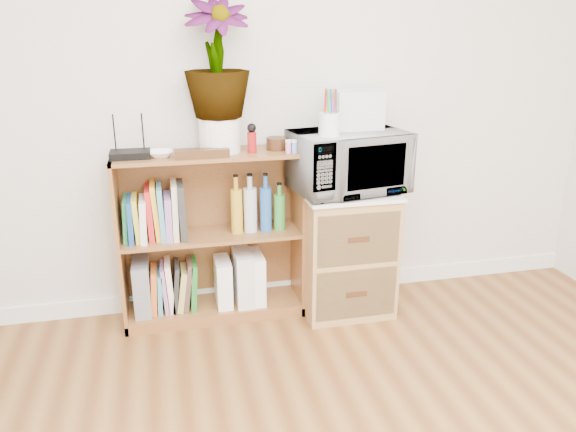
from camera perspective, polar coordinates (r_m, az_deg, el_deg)
name	(u,v)px	position (r m, az deg, el deg)	size (l,w,h in m)	color
skirting_board	(270,289)	(3.48, -1.87, -7.45)	(4.00, 0.02, 0.10)	white
bookshelf	(212,237)	(3.13, -7.75, -2.17)	(1.00, 0.30, 0.95)	brown
wicker_unit	(344,252)	(3.26, 5.75, -3.63)	(0.50, 0.45, 0.70)	#9E7542
microwave	(348,162)	(3.08, 6.14, 5.52)	(0.59, 0.40, 0.33)	white
pen_cup	(329,124)	(2.91, 4.21, 9.27)	(0.11, 0.11, 0.12)	white
small_appliance	(356,109)	(3.14, 6.90, 10.72)	(0.26, 0.22, 0.21)	silver
router	(130,154)	(2.97, -15.74, 6.05)	(0.20, 0.14, 0.04)	black
white_bowl	(161,154)	(2.96, -12.81, 6.19)	(0.13, 0.13, 0.03)	white
plant_pot	(220,135)	(3.00, -6.95, 8.19)	(0.21, 0.21, 0.18)	white
potted_plant	(217,59)	(2.96, -7.26, 15.58)	(0.33, 0.33, 0.59)	#307834
trinket_box	(202,154)	(2.89, -8.72, 6.29)	(0.27, 0.07, 0.04)	#37220F
kokeshi_doll	(252,142)	(2.97, -3.69, 7.47)	(0.05, 0.05, 0.11)	maroon
wooden_bowl	(277,144)	(3.05, -1.18, 7.37)	(0.11, 0.11, 0.06)	#33190E
paint_jars	(294,148)	(2.97, 0.65, 6.95)	(0.10, 0.04, 0.05)	pink
file_box	(142,286)	(3.23, -14.61, -6.93)	(0.09, 0.24, 0.30)	slate
magazine_holder_left	(223,282)	(3.24, -6.61, -6.64)	(0.09, 0.21, 0.27)	white
magazine_holder_mid	(243,277)	(3.24, -4.59, -6.17)	(0.10, 0.24, 0.31)	silver
magazine_holder_right	(255,277)	(3.25, -3.40, -6.19)	(0.09, 0.23, 0.29)	white
cookbooks	(156,214)	(3.07, -13.26, 0.21)	(0.33, 0.20, 0.30)	#1F7541
liquor_bottles	(256,204)	(3.10, -3.28, 1.26)	(0.30, 0.07, 0.32)	gold
lower_books	(174,286)	(3.23, -11.50, -7.01)	(0.26, 0.19, 0.28)	#D26525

